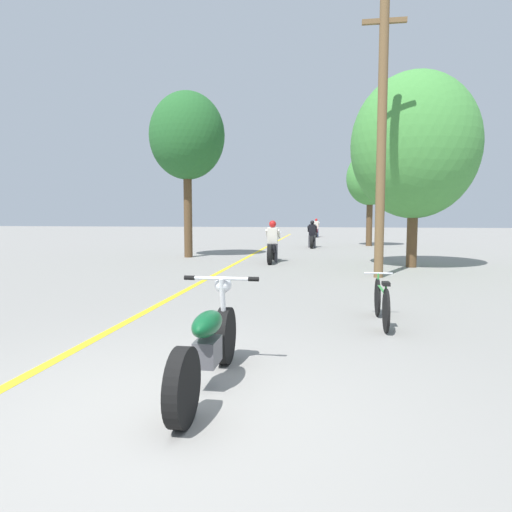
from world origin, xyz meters
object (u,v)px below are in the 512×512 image
Objects in this scene: roadside_tree_right_near at (415,146)px; motorcycle_foreground at (209,344)px; utility_pole at (382,137)px; roadside_tree_left at (187,137)px; roadside_tree_right_far at (370,179)px; motorcycle_rider_far at (316,230)px; motorcycle_rider_mid at (312,237)px; motorcycle_rider_lead at (272,246)px; bicycle_parked at (382,302)px.

roadside_tree_right_near is 2.80× the size of motorcycle_foreground.
roadside_tree_left is at bearing 143.81° from utility_pole.
roadside_tree_right_far is 0.80× the size of roadside_tree_left.
roadside_tree_left is 14.33m from motorcycle_foreground.
motorcycle_rider_far is (-3.36, 19.91, -3.24)m from roadside_tree_right_near.
roadside_tree_right_near is at bearing 63.42° from utility_pole.
utility_pole is 3.34× the size of motorcycle_rider_far.
roadside_tree_left reaches higher than motorcycle_rider_mid.
motorcycle_rider_lead reaches higher than bicycle_parked.
roadside_tree_left is (-6.66, 4.87, 0.98)m from utility_pole.
roadside_tree_right_near is at bearing 70.72° from motorcycle_foreground.
utility_pole is at bearing 73.18° from motorcycle_foreground.
roadside_tree_left reaches higher than roadside_tree_right_far.
motorcycle_rider_mid is at bearing 88.72° from motorcycle_foreground.
roadside_tree_right_near is at bearing -87.94° from roadside_tree_right_far.
motorcycle_rider_lead is at bearing -113.93° from roadside_tree_right_far.
utility_pole is 3.30× the size of motorcycle_foreground.
roadside_tree_right_far is at bearing 66.07° from motorcycle_rider_lead.
motorcycle_rider_far is at bearing 107.03° from roadside_tree_right_far.
motorcycle_rider_mid is (-2.97, -1.74, -3.05)m from roadside_tree_right_far.
roadside_tree_right_near is at bearing -68.35° from motorcycle_rider_mid.
roadside_tree_right_far is at bearing 85.82° from utility_pole.
motorcycle_rider_far is (0.41, 30.67, 0.10)m from motorcycle_foreground.
motorcycle_rider_lead is 1.05× the size of motorcycle_rider_mid.
motorcycle_foreground is at bearing -109.28° from roadside_tree_right_near.
motorcycle_rider_mid reaches higher than bicycle_parked.
utility_pole is at bearing -36.19° from roadside_tree_left.
roadside_tree_right_far reaches higher than motorcycle_rider_far.
roadside_tree_right_far is (-0.36, 10.15, -0.19)m from roadside_tree_right_near.
motorcycle_rider_mid is (4.61, 6.13, -4.10)m from roadside_tree_left.
motorcycle_rider_mid is 16.36m from bicycle_parked.
roadside_tree_left is at bearing 107.79° from motorcycle_foreground.
roadside_tree_right_near is 5.58m from motorcycle_rider_lead.
roadside_tree_left is 18.67m from motorcycle_rider_far.
utility_pole is at bearing -94.18° from roadside_tree_right_far.
utility_pole is 12.77m from roadside_tree_right_far.
motorcycle_rider_far is at bearing 99.57° from roadside_tree_right_near.
motorcycle_foreground is at bearing -123.65° from bicycle_parked.
utility_pole is 6.26m from bicycle_parked.
roadside_tree_right_far is 10.61m from motorcycle_rider_lead.
roadside_tree_right_far is at bearing 46.02° from roadside_tree_left.
roadside_tree_right_far is 4.60m from motorcycle_rider_mid.
motorcycle_rider_far is at bearing 95.24° from utility_pole.
motorcycle_rider_lead is at bearing -98.68° from motorcycle_rider_mid.
motorcycle_rider_far reaches higher than bicycle_parked.
utility_pole is at bearing -47.04° from motorcycle_rider_lead.
motorcycle_rider_far is (-2.99, 9.77, -3.04)m from roadside_tree_right_far.
motorcycle_rider_far reaches higher than motorcycle_rider_mid.
roadside_tree_right_far is 10.66m from motorcycle_rider_far.
motorcycle_foreground reaches higher than bicycle_parked.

